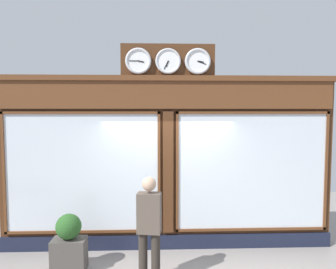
{
  "coord_description": "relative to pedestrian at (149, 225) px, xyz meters",
  "views": [
    {
      "loc": [
        0.24,
        6.09,
        2.69
      ],
      "look_at": [
        0.0,
        0.0,
        2.25
      ],
      "focal_mm": 34.13,
      "sensor_mm": 36.0,
      "label": 1
    }
  ],
  "objects": [
    {
      "name": "shop_facade",
      "position": [
        -0.34,
        -1.4,
        0.78
      ],
      "size": [
        6.58,
        0.42,
        3.96
      ],
      "color": "#4C2B16",
      "rests_on": "ground_plane"
    },
    {
      "name": "pedestrian",
      "position": [
        0.0,
        0.0,
        0.0
      ],
      "size": [
        0.39,
        0.27,
        1.69
      ],
      "color": "#312A24",
      "rests_on": "ground_plane"
    },
    {
      "name": "planter_box",
      "position": [
        1.36,
        -0.45,
        -0.65
      ],
      "size": [
        0.56,
        0.36,
        0.55
      ],
      "primitive_type": "cube",
      "color": "#4C4742",
      "rests_on": "ground_plane"
    },
    {
      "name": "planter_shrub",
      "position": [
        1.36,
        -0.45,
        -0.16
      ],
      "size": [
        0.43,
        0.43,
        0.43
      ],
      "primitive_type": "sphere",
      "color": "#285623",
      "rests_on": "planter_box"
    }
  ]
}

